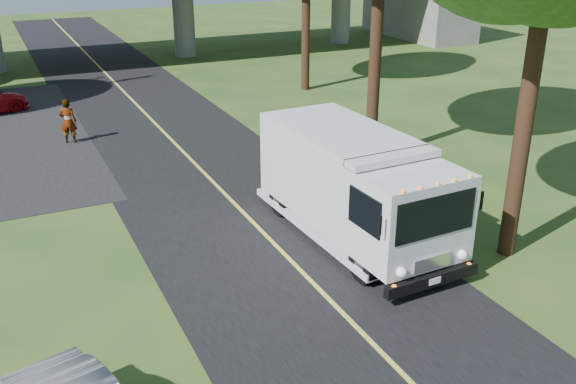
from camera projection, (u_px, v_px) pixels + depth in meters
ground at (349, 321)px, 14.43m from camera, size 120.00×120.00×0.00m
road at (206, 175)px, 22.75m from camera, size 7.00×90.00×0.02m
lane_line at (206, 175)px, 22.75m from camera, size 0.12×90.00×0.01m
step_van at (354, 184)px, 17.67m from camera, size 2.93×7.29×3.02m
pedestrian at (68, 121)px, 25.81m from camera, size 0.78×0.63×1.83m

